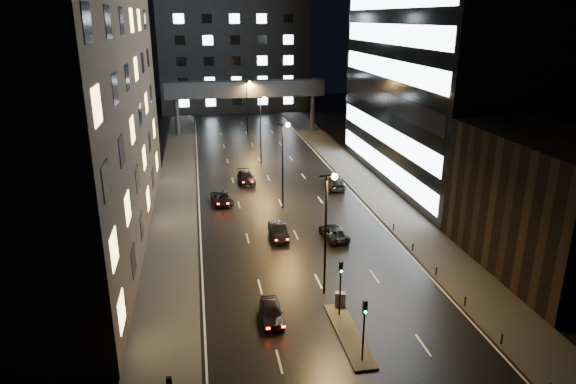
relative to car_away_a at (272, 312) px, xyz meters
name	(u,v)px	position (x,y,z in m)	size (l,w,h in m)	color
ground	(268,178)	(4.78, 35.11, -0.68)	(160.00, 160.00, 0.00)	black
sidewalk_left	(176,194)	(-7.72, 30.11, -0.61)	(5.00, 110.00, 0.15)	#383533
sidewalk_right	(366,184)	(17.28, 30.11, -0.61)	(5.00, 110.00, 0.15)	#383533
building_left	(45,32)	(-17.72, 19.11, 19.32)	(15.00, 48.00, 40.00)	#2D2319
building_right_low	(549,205)	(24.78, 4.11, 5.32)	(10.00, 18.00, 12.00)	black
building_right_glass	(467,7)	(29.78, 31.11, 21.82)	(20.00, 36.00, 45.00)	black
building_far	(233,56)	(4.78, 93.11, 11.82)	(34.00, 14.00, 25.00)	#333335
skybridge	(245,90)	(4.78, 65.11, 7.66)	(30.00, 3.00, 10.00)	#333335
median_island	(349,334)	(5.08, -2.89, -0.61)	(1.60, 8.00, 0.15)	#383533
traffic_signal_near	(341,280)	(5.08, -0.39, 2.41)	(0.28, 0.34, 4.40)	black
traffic_signal_far	(364,321)	(5.08, -5.89, 2.41)	(0.28, 0.34, 4.40)	black
bollard_row	(450,286)	(14.98, 1.61, -0.23)	(0.12, 25.12, 0.90)	black
streetlight_near	(328,219)	(4.94, 3.11, 5.82)	(1.45, 0.50, 10.15)	black
streetlight_mid_a	(284,154)	(4.94, 23.11, 5.82)	(1.45, 0.50, 10.15)	black
streetlight_mid_b	(261,121)	(4.94, 43.11, 5.82)	(1.45, 0.50, 10.15)	black
streetlight_far	(248,101)	(4.94, 63.11, 5.82)	(1.45, 0.50, 10.15)	black
car_away_a	(272,312)	(0.00, 0.00, 0.00)	(1.61, 3.99, 1.36)	black
car_away_b	(279,231)	(2.89, 14.65, 0.04)	(1.53, 4.40, 1.45)	black
car_away_c	(222,198)	(-2.17, 25.98, -0.03)	(2.14, 4.65, 1.29)	black
car_away_d	(246,178)	(1.54, 33.65, 0.03)	(2.00, 4.92, 1.43)	black
car_toward_a	(334,232)	(8.38, 13.61, -0.04)	(2.11, 4.58, 1.27)	black
car_toward_b	(335,182)	(12.79, 29.37, 0.10)	(2.18, 5.37, 1.56)	black
utility_cabinet	(340,299)	(5.48, 0.81, 0.03)	(0.78, 0.52, 1.12)	#515053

